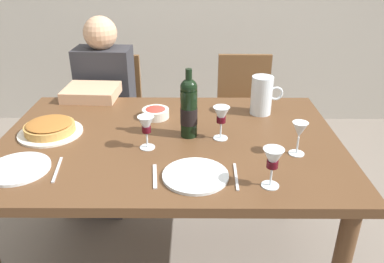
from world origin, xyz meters
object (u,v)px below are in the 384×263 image
at_px(salad_bowl, 156,112).
at_px(chair_left, 113,112).
at_px(wine_glass_centre, 299,131).
at_px(wine_glass_spare, 146,126).
at_px(dinner_plate_right_setting, 18,169).
at_px(dinner_plate_left_setting, 195,175).
at_px(wine_bottle, 189,108).
at_px(water_pitcher, 262,97).
at_px(chair_right, 244,112).
at_px(dining_table, 170,156).
at_px(diner_left, 103,110).
at_px(wine_glass_left_diner, 273,160).
at_px(baked_tart, 50,128).
at_px(wine_glass_right_diner, 221,116).

bearing_deg(salad_bowl, chair_left, 118.39).
relative_size(salad_bowl, wine_glass_centre, 0.93).
distance_m(wine_glass_spare, dinner_plate_right_setting, 0.52).
height_order(wine_glass_centre, dinner_plate_left_setting, wine_glass_centre).
bearing_deg(wine_bottle, salad_bowl, 130.14).
height_order(water_pitcher, chair_right, water_pitcher).
xyz_separation_m(salad_bowl, dinner_plate_left_setting, (0.20, -0.54, -0.02)).
bearing_deg(dining_table, diner_left, 124.49).
bearing_deg(water_pitcher, diner_left, 157.12).
bearing_deg(wine_glass_left_diner, chair_left, 123.05).
height_order(baked_tart, diner_left, diner_left).
relative_size(wine_bottle, wine_glass_centre, 2.18).
relative_size(wine_glass_spare, diner_left, 0.12).
xyz_separation_m(wine_glass_centre, dinner_plate_right_setting, (-1.09, -0.13, -0.10)).
relative_size(dining_table, diner_left, 1.29).
bearing_deg(diner_left, dinner_plate_left_setting, 123.36).
height_order(wine_bottle, dinner_plate_right_setting, wine_bottle).
bearing_deg(baked_tart, wine_glass_right_diner, -2.98).
distance_m(dining_table, wine_glass_centre, 0.58).
height_order(water_pitcher, wine_glass_left_diner, water_pitcher).
bearing_deg(dinner_plate_left_setting, dining_table, 110.14).
bearing_deg(diner_left, wine_glass_spare, 119.11).
relative_size(wine_glass_centre, chair_right, 0.16).
bearing_deg(salad_bowl, dining_table, -70.19).
xyz_separation_m(water_pitcher, wine_glass_right_diner, (-0.22, -0.28, 0.02)).
relative_size(chair_left, diner_left, 0.75).
bearing_deg(wine_glass_centre, salad_bowl, 149.25).
relative_size(wine_glass_right_diner, wine_glass_spare, 1.04).
height_order(baked_tart, chair_right, chair_right).
xyz_separation_m(wine_glass_spare, chair_right, (0.54, 1.00, -0.36)).
bearing_deg(wine_bottle, diner_left, 130.43).
relative_size(wine_bottle, dinner_plate_right_setting, 1.28).
height_order(wine_bottle, dinner_plate_left_setting, wine_bottle).
bearing_deg(wine_glass_spare, dining_table, 45.00).
height_order(salad_bowl, chair_right, chair_right).
xyz_separation_m(wine_bottle, baked_tart, (-0.63, 0.02, -0.11)).
xyz_separation_m(dinner_plate_right_setting, diner_left, (0.11, 0.93, -0.15)).
relative_size(wine_glass_spare, chair_right, 0.17).
distance_m(wine_bottle, baked_tart, 0.64).
distance_m(water_pitcher, dinner_plate_left_setting, 0.69).
distance_m(wine_glass_spare, chair_right, 1.19).
distance_m(dining_table, salad_bowl, 0.27).
distance_m(dinner_plate_left_setting, chair_left, 1.36).
xyz_separation_m(wine_bottle, salad_bowl, (-0.17, 0.20, -0.11)).
height_order(wine_bottle, water_pitcher, wine_bottle).
height_order(wine_glass_right_diner, chair_left, wine_glass_right_diner).
bearing_deg(wine_bottle, chair_left, 121.36).
xyz_separation_m(salad_bowl, chair_right, (0.53, 0.69, -0.29)).
xyz_separation_m(wine_glass_left_diner, chair_right, (0.07, 1.28, -0.37)).
xyz_separation_m(wine_bottle, dinner_plate_left_setting, (0.03, -0.34, -0.13)).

